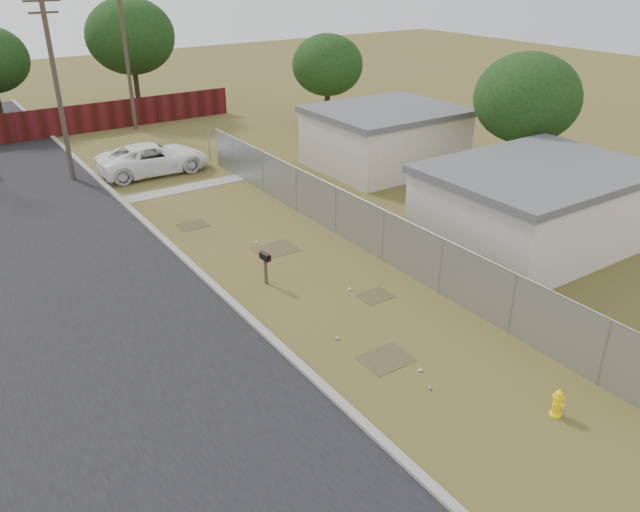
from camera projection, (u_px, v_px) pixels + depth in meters
ground at (312, 282)px, 21.65m from camera, size 120.00×120.00×0.00m
street at (54, 246)px, 24.26m from camera, size 15.10×60.00×0.12m
chainlink_fence at (366, 231)px, 23.63m from camera, size 0.10×27.06×2.02m
utility_poles at (42, 71)px, 33.21m from camera, size 12.60×8.24×9.00m
houses at (453, 168)px, 28.18m from camera, size 9.30×17.24×3.10m
horizon_trees at (110, 58)px, 37.66m from camera, size 33.32×31.94×7.78m
fire_hydrant at (557, 403)px, 15.23m from camera, size 0.38×0.38×0.77m
mailbox at (265, 259)px, 21.15m from camera, size 0.22×0.51×1.17m
pickup_truck at (153, 158)px, 32.18m from camera, size 5.66×2.67×1.56m
scattered_litter at (349, 317)px, 19.47m from camera, size 2.19×10.78×0.07m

